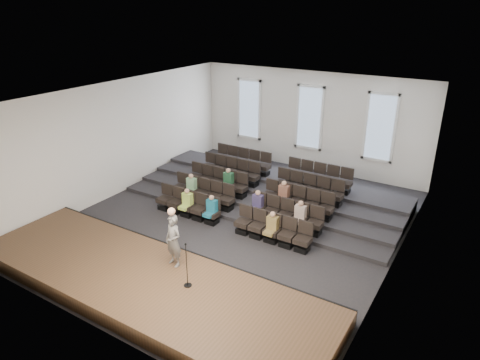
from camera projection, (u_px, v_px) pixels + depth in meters
name	position (u px, v px, depth m)	size (l,w,h in m)	color
ground	(236.00, 222.00, 16.91)	(14.00, 14.00, 0.00)	black
ceiling	(235.00, 95.00, 14.99)	(12.00, 14.00, 0.02)	white
wall_back	(310.00, 121.00, 21.47)	(12.00, 0.04, 5.00)	silver
wall_front	(82.00, 246.00, 10.44)	(12.00, 0.04, 5.00)	silver
wall_left	(120.00, 138.00, 18.88)	(0.04, 14.00, 5.00)	silver
wall_right	(402.00, 198.00, 13.03)	(0.04, 14.00, 5.00)	silver
stage	(145.00, 283.00, 12.81)	(11.80, 3.60, 0.50)	#49301F
stage_lip	(182.00, 255.00, 14.20)	(11.80, 0.06, 0.52)	black
risers	(273.00, 190.00, 19.33)	(11.80, 4.80, 0.60)	black
seating_rows	(255.00, 192.00, 17.86)	(6.80, 4.70, 1.67)	black
windows	(309.00, 118.00, 21.34)	(8.44, 0.10, 3.24)	white
audience	(240.00, 200.00, 16.85)	(5.45, 2.64, 1.10)	#B6D856
speaker	(173.00, 241.00, 12.94)	(0.61, 0.40, 1.68)	#5C5A57
mic_stand	(187.00, 273.00, 12.11)	(0.24, 0.24, 1.41)	black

